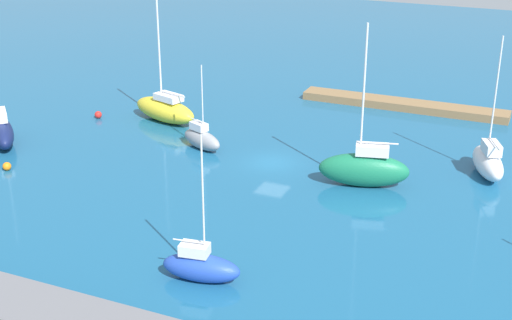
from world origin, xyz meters
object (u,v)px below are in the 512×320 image
at_px(mooring_buoy_orange, 7,166).
at_px(pier_dock, 403,105).
at_px(mooring_buoy_red, 98,115).
at_px(sailboat_white_near_pier, 488,161).
at_px(sailboat_gray_far_north, 202,138).
at_px(sailboat_yellow_by_breakwater, 165,109).
at_px(sailboat_blue_mid_basin, 201,266).
at_px(sailboat_green_far_south, 364,168).
at_px(sailboat_navy_east_end, 2,131).

bearing_deg(mooring_buoy_orange, pier_dock, -131.63).
distance_m(pier_dock, mooring_buoy_red, 30.68).
distance_m(sailboat_white_near_pier, sailboat_gray_far_north, 23.96).
bearing_deg(sailboat_yellow_by_breakwater, sailboat_blue_mid_basin, 141.62).
xyz_separation_m(sailboat_green_far_south, mooring_buoy_orange, (27.40, 8.69, -1.12)).
relative_size(pier_dock, sailboat_white_near_pier, 1.86).
bearing_deg(sailboat_blue_mid_basin, sailboat_gray_far_north, 108.94).
relative_size(sailboat_gray_far_north, mooring_buoy_red, 10.71).
relative_size(sailboat_white_near_pier, sailboat_green_far_south, 0.89).
xyz_separation_m(sailboat_white_near_pier, mooring_buoy_red, (36.78, 0.73, -0.85)).
bearing_deg(mooring_buoy_red, mooring_buoy_orange, 93.75).
bearing_deg(pier_dock, sailboat_navy_east_end, 38.95).
bearing_deg(sailboat_green_far_south, sailboat_blue_mid_basin, 59.21).
xyz_separation_m(sailboat_white_near_pier, sailboat_blue_mid_basin, (13.56, 23.22, -0.23)).
distance_m(sailboat_yellow_by_breakwater, mooring_buoy_orange, 16.78).
bearing_deg(sailboat_yellow_by_breakwater, sailboat_white_near_pier, -164.98).
height_order(sailboat_navy_east_end, sailboat_yellow_by_breakwater, sailboat_yellow_by_breakwater).
xyz_separation_m(sailboat_white_near_pier, sailboat_gray_far_north, (23.63, 3.94, -0.26)).
xyz_separation_m(sailboat_gray_far_north, sailboat_yellow_by_breakwater, (6.64, -5.07, 0.31)).
height_order(sailboat_blue_mid_basin, sailboat_green_far_south, sailboat_green_far_south).
height_order(mooring_buoy_orange, mooring_buoy_red, mooring_buoy_red).
height_order(sailboat_yellow_by_breakwater, mooring_buoy_orange, sailboat_yellow_by_breakwater).
distance_m(sailboat_blue_mid_basin, mooring_buoy_orange, 23.90).
bearing_deg(mooring_buoy_orange, sailboat_yellow_by_breakwater, -109.52).
distance_m(sailboat_blue_mid_basin, mooring_buoy_red, 32.33).
bearing_deg(mooring_buoy_orange, mooring_buoy_red, -86.25).
xyz_separation_m(sailboat_yellow_by_breakwater, mooring_buoy_orange, (5.60, 15.79, -0.90)).
height_order(sailboat_gray_far_north, mooring_buoy_red, sailboat_gray_far_north).
bearing_deg(sailboat_gray_far_north, sailboat_white_near_pier, 33.00).
bearing_deg(mooring_buoy_red, sailboat_gray_far_north, 166.30).
bearing_deg(sailboat_navy_east_end, sailboat_yellow_by_breakwater, 92.18).
bearing_deg(sailboat_yellow_by_breakwater, mooring_buoy_red, 33.17).
distance_m(pier_dock, sailboat_blue_mid_basin, 37.75).
relative_size(sailboat_yellow_by_breakwater, sailboat_green_far_south, 0.98).
relative_size(sailboat_yellow_by_breakwater, mooring_buoy_orange, 18.02).
distance_m(sailboat_yellow_by_breakwater, mooring_buoy_red, 6.83).
height_order(sailboat_navy_east_end, mooring_buoy_red, sailboat_navy_east_end).
distance_m(sailboat_gray_far_north, sailboat_yellow_by_breakwater, 8.36).
distance_m(sailboat_gray_far_north, mooring_buoy_red, 13.54).
relative_size(sailboat_yellow_by_breakwater, mooring_buoy_red, 17.62).
xyz_separation_m(sailboat_white_near_pier, sailboat_navy_east_end, (40.31, 10.08, 0.02)).
bearing_deg(pier_dock, sailboat_green_far_south, 94.50).
bearing_deg(sailboat_navy_east_end, sailboat_green_far_south, 51.39).
xyz_separation_m(pier_dock, mooring_buoy_orange, (25.79, 29.02, -0.05)).
distance_m(sailboat_navy_east_end, sailboat_yellow_by_breakwater, 15.05).
height_order(pier_dock, sailboat_green_far_south, sailboat_green_far_south).
relative_size(sailboat_navy_east_end, mooring_buoy_orange, 14.24).
relative_size(sailboat_blue_mid_basin, sailboat_gray_far_north, 1.23).
bearing_deg(pier_dock, mooring_buoy_orange, 48.37).
distance_m(sailboat_yellow_by_breakwater, sailboat_green_far_south, 22.93).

